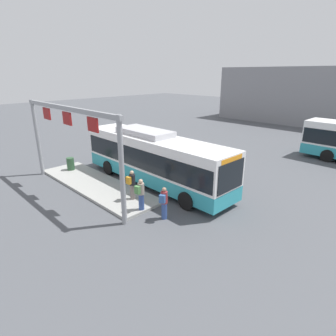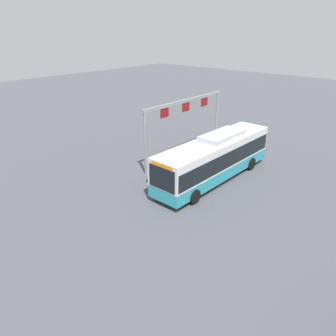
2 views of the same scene
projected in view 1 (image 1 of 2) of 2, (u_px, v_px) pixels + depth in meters
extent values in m
plane|color=#4C4F54|center=(154.00, 183.00, 18.12)|extent=(120.00, 120.00, 0.00)
cube|color=#9E9E99|center=(96.00, 185.00, 17.69)|extent=(10.00, 2.80, 0.16)
cube|color=teal|center=(154.00, 172.00, 17.87)|extent=(11.49, 2.70, 0.85)
cube|color=white|center=(154.00, 152.00, 17.42)|extent=(11.49, 2.70, 1.90)
cube|color=black|center=(154.00, 155.00, 17.48)|extent=(11.26, 2.74, 1.20)
cube|color=black|center=(231.00, 176.00, 13.55)|extent=(0.08, 2.13, 1.50)
cube|color=#B7B7BC|center=(145.00, 132.00, 17.63)|extent=(4.04, 1.82, 0.36)
cube|color=orange|center=(231.00, 159.00, 13.32)|extent=(0.15, 1.75, 0.28)
cylinder|color=black|center=(214.00, 188.00, 16.08)|extent=(1.01, 0.32, 1.00)
cylinder|color=black|center=(186.00, 201.00, 14.50)|extent=(1.01, 0.32, 1.00)
cylinder|color=black|center=(136.00, 161.00, 21.14)|extent=(1.01, 0.32, 1.00)
cylinder|color=black|center=(109.00, 168.00, 19.56)|extent=(1.01, 0.32, 1.00)
cylinder|color=black|center=(327.00, 156.00, 22.37)|extent=(1.01, 0.32, 1.00)
cylinder|color=#334C8C|center=(164.00, 211.00, 13.61)|extent=(0.37, 0.37, 0.85)
cylinder|color=maroon|center=(164.00, 197.00, 13.37)|extent=(0.45, 0.45, 0.60)
sphere|color=#9E755B|center=(164.00, 190.00, 13.24)|extent=(0.22, 0.22, 0.22)
cube|color=#335993|center=(162.00, 199.00, 13.13)|extent=(0.33, 0.28, 0.40)
cylinder|color=#334C8C|center=(141.00, 202.00, 14.19)|extent=(0.31, 0.31, 0.85)
cylinder|color=gray|center=(141.00, 189.00, 13.95)|extent=(0.38, 0.38, 0.60)
sphere|color=tan|center=(141.00, 181.00, 13.82)|extent=(0.22, 0.22, 0.22)
cube|color=#4C8447|center=(137.00, 190.00, 13.75)|extent=(0.30, 0.21, 0.40)
cylinder|color=slate|center=(133.00, 192.00, 15.38)|extent=(0.30, 0.30, 0.85)
cylinder|color=black|center=(132.00, 180.00, 15.15)|extent=(0.36, 0.36, 0.60)
sphere|color=tan|center=(132.00, 173.00, 15.01)|extent=(0.22, 0.22, 0.22)
cube|color=#BF7F1E|center=(129.00, 180.00, 14.95)|extent=(0.29, 0.20, 0.40)
cylinder|color=gray|center=(38.00, 138.00, 18.93)|extent=(0.24, 0.24, 5.20)
cylinder|color=gray|center=(122.00, 173.00, 12.44)|extent=(0.24, 0.24, 5.20)
cube|color=gray|center=(66.00, 108.00, 14.88)|extent=(10.11, 0.20, 0.24)
cube|color=maroon|center=(47.00, 114.00, 16.85)|extent=(0.90, 0.08, 0.70)
cube|color=maroon|center=(67.00, 118.00, 15.06)|extent=(0.90, 0.08, 0.70)
cube|color=maroon|center=(93.00, 125.00, 13.28)|extent=(0.90, 0.08, 0.70)
cylinder|color=#2D5133|center=(71.00, 164.00, 20.03)|extent=(0.52, 0.52, 0.90)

